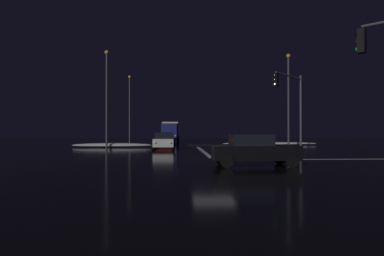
{
  "coord_description": "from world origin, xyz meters",
  "views": [
    {
      "loc": [
        -2.2,
        -19.7,
        1.75
      ],
      "look_at": [
        -0.78,
        11.83,
        2.01
      ],
      "focal_mm": 30.75,
      "sensor_mm": 36.0,
      "label": 1
    }
  ],
  "objects": [
    {
      "name": "centre_line_ns",
      "position": [
        0.0,
        19.83,
        0.0
      ],
      "size": [
        22.0,
        0.15,
        0.01
      ],
      "color": "yellow",
      "rests_on": "ground"
    },
    {
      "name": "box_truck",
      "position": [
        -3.27,
        30.75,
        1.71
      ],
      "size": [
        2.68,
        8.28,
        3.08
      ],
      "color": "navy",
      "rests_on": "ground"
    },
    {
      "name": "sedan_black_crossing",
      "position": [
        1.62,
        -3.52,
        0.8
      ],
      "size": [
        4.33,
        2.02,
        1.57
      ],
      "color": "black",
      "rests_on": "ground"
    },
    {
      "name": "streetlamp_left_far",
      "position": [
        -9.33,
        29.83,
        5.72
      ],
      "size": [
        0.44,
        0.44,
        10.03
      ],
      "color": "#424247",
      "rests_on": "ground"
    },
    {
      "name": "crosswalk_bar_east",
      "position": [
        8.33,
        0.0,
        0.0
      ],
      "size": [
        14.1,
        0.4,
        0.01
      ],
      "color": "white",
      "rests_on": "ground"
    },
    {
      "name": "sedan_red",
      "position": [
        -3.47,
        17.4,
        0.8
      ],
      "size": [
        2.02,
        4.33,
        1.57
      ],
      "color": "maroon",
      "rests_on": "ground"
    },
    {
      "name": "stop_line_north",
      "position": [
        0.0,
        8.23,
        0.0
      ],
      "size": [
        0.35,
        14.1,
        0.01
      ],
      "color": "white",
      "rests_on": "ground"
    },
    {
      "name": "snow_bank_left_curb",
      "position": [
        -9.03,
        15.08,
        0.23
      ],
      "size": [
        8.32,
        1.5,
        0.46
      ],
      "color": "white",
      "rests_on": "ground"
    },
    {
      "name": "snow_bank_right_curb",
      "position": [
        9.03,
        19.57,
        0.19
      ],
      "size": [
        11.57,
        1.5,
        0.37
      ],
      "color": "white",
      "rests_on": "ground"
    },
    {
      "name": "sedan_white",
      "position": [
        -3.42,
        10.8,
        0.8
      ],
      "size": [
        2.02,
        4.33,
        1.57
      ],
      "color": "silver",
      "rests_on": "ground"
    },
    {
      "name": "streetlamp_right_near",
      "position": [
        9.33,
        13.83,
        5.57
      ],
      "size": [
        0.44,
        0.44,
        9.73
      ],
      "color": "#424247",
      "rests_on": "ground"
    },
    {
      "name": "streetlamp_left_near",
      "position": [
        -9.33,
        13.83,
        5.65
      ],
      "size": [
        0.44,
        0.44,
        9.9
      ],
      "color": "#424247",
      "rests_on": "ground"
    },
    {
      "name": "sedan_gray",
      "position": [
        -3.66,
        23.5,
        0.8
      ],
      "size": [
        2.02,
        4.33,
        1.57
      ],
      "color": "slate",
      "rests_on": "ground"
    },
    {
      "name": "ground",
      "position": [
        0.0,
        0.0,
        -0.05
      ],
      "size": [
        120.0,
        120.0,
        0.1
      ],
      "primitive_type": "cube",
      "color": "black"
    },
    {
      "name": "traffic_signal_ne",
      "position": [
        7.3,
        7.3,
        4.56
      ],
      "size": [
        3.51,
        3.51,
        6.6
      ],
      "color": "#4C4C51",
      "rests_on": "ground"
    }
  ]
}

